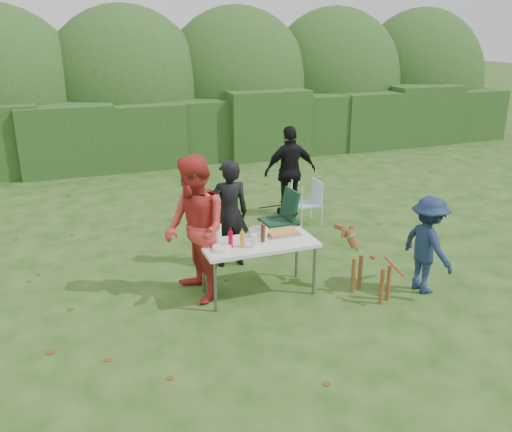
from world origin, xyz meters
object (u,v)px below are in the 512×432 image
object	(u,v)px
child	(428,245)
person_black_puffy	(290,171)
dog	(372,267)
paper_towel_roll	(217,234)
lawn_chair	(307,202)
person_cook	(229,214)
person_red_jacket	(195,230)
folding_table	(259,246)
ketchup_bottle	(231,240)
beer_bottle	(263,233)
mustard_bottle	(242,239)
camping_chair	(278,218)

from	to	relation	value
child	person_black_puffy	bearing A→B (deg)	2.84
dog	paper_towel_roll	bearing A→B (deg)	45.49
dog	lawn_chair	size ratio (longest dim) A/B	1.12
person_cook	person_red_jacket	bearing A→B (deg)	52.24
folding_table	ketchup_bottle	bearing A→B (deg)	-172.08
lawn_chair	beer_bottle	world-z (taller)	beer_bottle
person_black_puffy	mustard_bottle	distance (m)	3.47
ketchup_bottle	paper_towel_roll	size ratio (longest dim) A/B	0.85
person_red_jacket	dog	bearing A→B (deg)	62.45
folding_table	camping_chair	world-z (taller)	camping_chair
child	paper_towel_roll	distance (m)	2.78
camping_chair	mustard_bottle	size ratio (longest dim) A/B	4.57
person_red_jacket	beer_bottle	distance (m)	0.88
folding_table	camping_chair	size ratio (longest dim) A/B	1.64
person_black_puffy	child	bearing A→B (deg)	101.16
person_cook	person_red_jacket	world-z (taller)	person_red_jacket
dog	lawn_chair	world-z (taller)	dog
person_red_jacket	camping_chair	distance (m)	2.23
child	dog	world-z (taller)	child
ketchup_bottle	person_red_jacket	bearing A→B (deg)	149.75
folding_table	lawn_chair	bearing A→B (deg)	51.70
paper_towel_roll	person_red_jacket	bearing A→B (deg)	171.85
mustard_bottle	paper_towel_roll	bearing A→B (deg)	141.77
beer_bottle	person_black_puffy	bearing A→B (deg)	59.84
person_red_jacket	mustard_bottle	size ratio (longest dim) A/B	9.53
beer_bottle	child	bearing A→B (deg)	-18.53
person_cook	folding_table	bearing A→B (deg)	97.20
ketchup_bottle	dog	bearing A→B (deg)	-17.00
mustard_bottle	person_cook	bearing A→B (deg)	80.91
child	mustard_bottle	xyz separation A→B (m)	(-2.38, 0.62, 0.18)
person_black_puffy	lawn_chair	size ratio (longest dim) A/B	2.11
person_black_puffy	mustard_bottle	world-z (taller)	person_black_puffy
child	camping_chair	world-z (taller)	child
lawn_chair	paper_towel_roll	bearing A→B (deg)	42.61
person_cook	person_black_puffy	distance (m)	2.51
folding_table	child	world-z (taller)	child
dog	person_red_jacket	bearing A→B (deg)	47.04
lawn_chair	camping_chair	bearing A→B (deg)	40.29
person_black_puffy	dog	bearing A→B (deg)	88.46
dog	paper_towel_roll	world-z (taller)	paper_towel_roll
ketchup_bottle	person_cook	bearing A→B (deg)	73.18
folding_table	person_cook	bearing A→B (deg)	94.36
person_cook	child	world-z (taller)	person_cook
person_black_puffy	dog	distance (m)	3.43
folding_table	ketchup_bottle	size ratio (longest dim) A/B	6.82
person_red_jacket	person_black_puffy	bearing A→B (deg)	128.66
camping_chair	mustard_bottle	bearing A→B (deg)	51.92
person_red_jacket	person_black_puffy	distance (m)	3.61
person_black_puffy	folding_table	bearing A→B (deg)	62.95
paper_towel_roll	lawn_chair	bearing A→B (deg)	42.59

